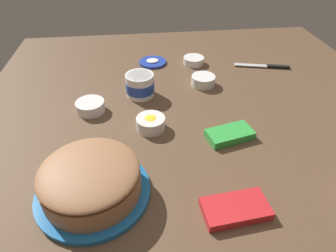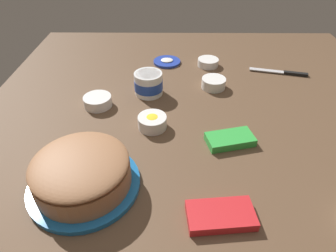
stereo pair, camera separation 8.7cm
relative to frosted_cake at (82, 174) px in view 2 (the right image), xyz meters
name	(u,v)px [view 2 (the right image)]	position (x,y,z in m)	size (l,w,h in m)	color
ground_plane	(201,114)	(0.32, 0.32, -0.05)	(1.54, 1.54, 0.00)	brown
frosted_cake	(82,174)	(0.00, 0.00, 0.00)	(0.28, 0.28, 0.10)	#1E6BB2
frosting_tub	(148,83)	(0.14, 0.45, 0.00)	(0.11, 0.11, 0.08)	white
frosting_tub_lid	(167,62)	(0.20, 0.71, -0.04)	(0.12, 0.12, 0.02)	#233DAD
spreading_knife	(284,72)	(0.69, 0.61, -0.04)	(0.23, 0.07, 0.01)	silver
sprinkle_bowl_yellow	(152,121)	(0.16, 0.24, -0.02)	(0.09, 0.09, 0.04)	white
sprinkle_bowl_pink	(208,62)	(0.38, 0.69, -0.03)	(0.09, 0.09, 0.03)	white
sprinkle_bowl_blue	(214,83)	(0.38, 0.50, -0.03)	(0.09, 0.09, 0.04)	white
sprinkle_bowl_green	(98,101)	(-0.04, 0.37, -0.03)	(0.10, 0.10, 0.04)	white
candy_box_lower	(221,215)	(0.33, -0.09, -0.03)	(0.15, 0.08, 0.02)	red
candy_box_upper	(230,139)	(0.39, 0.17, -0.03)	(0.14, 0.07, 0.02)	green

